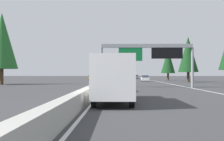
{
  "coord_description": "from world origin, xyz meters",
  "views": [
    {
      "loc": [
        -1.58,
        -1.8,
        1.89
      ],
      "look_at": [
        45.34,
        -0.96,
        2.42
      ],
      "focal_mm": 44.06,
      "sensor_mm": 36.0,
      "label": 1
    }
  ],
  "objects": [
    {
      "name": "ground_plane",
      "position": [
        60.0,
        0.0,
        0.0
      ],
      "size": [
        320.0,
        320.0,
        0.0
      ],
      "primitive_type": "plane",
      "color": "#38383A"
    },
    {
      "name": "median_barrier",
      "position": [
        80.0,
        0.3,
        0.45
      ],
      "size": [
        180.0,
        0.56,
        0.9
      ],
      "primitive_type": "cube",
      "color": "#ADAAA3",
      "rests_on": "ground"
    },
    {
      "name": "shoulder_stripe_right",
      "position": [
        70.0,
        -11.52,
        0.01
      ],
      "size": [
        160.0,
        0.16,
        0.01
      ],
      "primitive_type": "cube",
      "color": "silver",
      "rests_on": "ground"
    },
    {
      "name": "shoulder_stripe_median",
      "position": [
        70.0,
        -0.25,
        0.01
      ],
      "size": [
        160.0,
        0.16,
        0.01
      ],
      "primitive_type": "cube",
      "color": "silver",
      "rests_on": "ground"
    },
    {
      "name": "sign_gantry_overhead",
      "position": [
        35.66,
        -6.04,
        4.7
      ],
      "size": [
        0.5,
        12.68,
        5.91
      ],
      "color": "gray",
      "rests_on": "ground"
    },
    {
      "name": "box_truck_mid_right",
      "position": [
        16.45,
        -1.57,
        1.61
      ],
      "size": [
        8.5,
        2.4,
        2.95
      ],
      "color": "white",
      "rests_on": "ground"
    },
    {
      "name": "sedan_distant_b",
      "position": [
        27.4,
        -1.62,
        0.68
      ],
      "size": [
        4.4,
        1.8,
        1.47
      ],
      "color": "#1E4793",
      "rests_on": "ground"
    },
    {
      "name": "sedan_mid_left",
      "position": [
        67.8,
        -8.86,
        0.68
      ],
      "size": [
        4.4,
        1.8,
        1.47
      ],
      "color": "white",
      "rests_on": "ground"
    },
    {
      "name": "sedan_far_right",
      "position": [
        100.25,
        -8.87,
        0.68
      ],
      "size": [
        4.4,
        1.8,
        1.47
      ],
      "color": "slate",
      "rests_on": "ground"
    },
    {
      "name": "minivan_far_center",
      "position": [
        107.33,
        -8.97,
        0.95
      ],
      "size": [
        5.0,
        1.95,
        1.69
      ],
      "color": "white",
      "rests_on": "ground"
    },
    {
      "name": "oncoming_near",
      "position": [
        87.2,
        6.47,
        0.68
      ],
      "size": [
        4.4,
        1.8,
        1.47
      ],
      "rotation": [
        0.0,
        0.0,
        3.14
      ],
      "color": "#AD931E",
      "rests_on": "ground"
    },
    {
      "name": "conifer_right_mid",
      "position": [
        60.01,
        -17.75,
        6.19
      ],
      "size": [
        4.48,
        4.48,
        10.18
      ],
      "color": "#4C3823",
      "rests_on": "ground"
    },
    {
      "name": "conifer_right_far",
      "position": [
        77.41,
        -16.48,
        5.56
      ],
      "size": [
        4.03,
        4.03,
        9.15
      ],
      "color": "#4C3823",
      "rests_on": "ground"
    },
    {
      "name": "conifer_left_near",
      "position": [
        45.75,
        18.26,
        7.61
      ],
      "size": [
        5.5,
        5.5,
        12.51
      ],
      "color": "#4C3823",
      "rests_on": "ground"
    }
  ]
}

